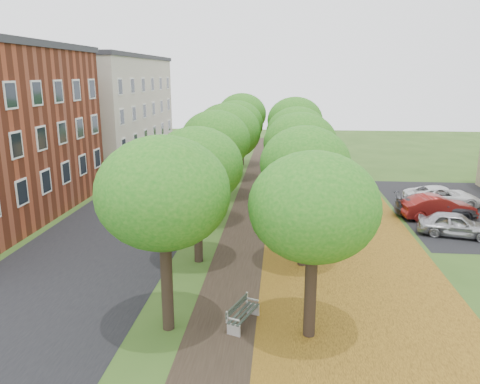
% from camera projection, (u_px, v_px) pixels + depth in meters
% --- Properties ---
extents(ground, '(120.00, 120.00, 0.00)m').
position_uv_depth(ground, '(232.00, 331.00, 15.96)').
color(ground, '#2D4C19').
rests_on(ground, ground).
extents(street_asphalt, '(8.00, 70.00, 0.01)m').
position_uv_depth(street_asphalt, '(144.00, 206.00, 31.09)').
color(street_asphalt, black).
rests_on(street_asphalt, ground).
extents(footpath, '(3.20, 70.00, 0.01)m').
position_uv_depth(footpath, '(256.00, 209.00, 30.44)').
color(footpath, black).
rests_on(footpath, ground).
extents(leaf_verge, '(7.50, 70.00, 0.01)m').
position_uv_depth(leaf_verge, '(334.00, 211.00, 30.02)').
color(leaf_verge, '#A2701D').
rests_on(leaf_verge, ground).
extents(parking_lot, '(9.00, 16.00, 0.01)m').
position_uv_depth(parking_lot, '(465.00, 210.00, 30.25)').
color(parking_lot, black).
rests_on(parking_lot, ground).
extents(tree_row_west, '(4.35, 34.35, 6.52)m').
position_uv_depth(tree_row_west, '(222.00, 137.00, 29.49)').
color(tree_row_west, black).
rests_on(tree_row_west, ground).
extents(tree_row_east, '(4.35, 34.35, 6.52)m').
position_uv_depth(tree_row_east, '(298.00, 138.00, 29.08)').
color(tree_row_east, black).
rests_on(tree_row_east, ground).
extents(building_cream, '(10.30, 20.30, 10.40)m').
position_uv_depth(building_cream, '(101.00, 107.00, 48.01)').
color(building_cream, beige).
rests_on(building_cream, ground).
extents(bench, '(1.07, 1.79, 0.81)m').
position_uv_depth(bench, '(242.00, 313.00, 16.29)').
color(bench, '#28322A').
rests_on(bench, ground).
extents(car_silver, '(4.13, 2.49, 1.32)m').
position_uv_depth(car_silver, '(455.00, 224.00, 25.19)').
color(car_silver, '#A0A0A4').
rests_on(car_silver, ground).
extents(car_red, '(4.60, 2.16, 1.46)m').
position_uv_depth(car_red, '(437.00, 207.00, 28.17)').
color(car_red, maroon).
rests_on(car_red, ground).
extents(car_grey, '(5.04, 2.58, 1.40)m').
position_uv_depth(car_grey, '(436.00, 206.00, 28.47)').
color(car_grey, '#323237').
rests_on(car_grey, ground).
extents(car_white, '(4.98, 2.52, 1.35)m').
position_uv_depth(car_white, '(442.00, 197.00, 30.84)').
color(car_white, white).
rests_on(car_white, ground).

